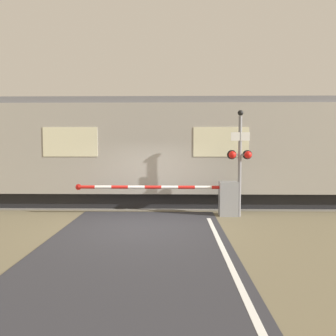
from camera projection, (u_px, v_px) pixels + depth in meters
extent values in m
plane|color=#6B6047|center=(144.00, 226.00, 9.49)|extent=(80.00, 80.00, 0.00)
cube|color=slate|center=(152.00, 203.00, 13.29)|extent=(36.00, 3.20, 0.03)
cube|color=#595451|center=(151.00, 204.00, 12.57)|extent=(36.00, 0.08, 0.10)
cube|color=#595451|center=(153.00, 198.00, 14.00)|extent=(36.00, 0.08, 0.10)
cube|color=black|center=(215.00, 196.00, 13.22)|extent=(17.84, 2.70, 0.60)
cube|color=#9E998E|center=(215.00, 148.00, 13.08)|extent=(19.39, 3.17, 3.24)
cube|color=slate|center=(216.00, 104.00, 12.96)|extent=(19.00, 2.92, 0.24)
cube|color=beige|center=(221.00, 142.00, 11.47)|extent=(1.94, 0.02, 1.04)
cube|color=beige|center=(70.00, 142.00, 11.58)|extent=(1.94, 0.02, 1.04)
cube|color=gray|center=(228.00, 199.00, 10.88)|extent=(0.60, 0.44, 1.14)
cylinder|color=gray|center=(228.00, 187.00, 10.85)|extent=(0.16, 0.16, 0.18)
cylinder|color=red|center=(220.00, 187.00, 10.86)|extent=(0.56, 0.11, 0.11)
cylinder|color=white|center=(203.00, 187.00, 10.87)|extent=(0.56, 0.11, 0.11)
cylinder|color=red|center=(186.00, 187.00, 10.88)|extent=(0.56, 0.11, 0.11)
cylinder|color=white|center=(170.00, 187.00, 10.89)|extent=(0.56, 0.11, 0.11)
cylinder|color=red|center=(153.00, 187.00, 10.90)|extent=(0.56, 0.11, 0.11)
cylinder|color=white|center=(136.00, 187.00, 10.91)|extent=(0.56, 0.11, 0.11)
cylinder|color=red|center=(120.00, 187.00, 10.92)|extent=(0.56, 0.11, 0.11)
cylinder|color=white|center=(103.00, 187.00, 10.93)|extent=(0.56, 0.11, 0.11)
cylinder|color=red|center=(87.00, 187.00, 10.94)|extent=(0.56, 0.11, 0.11)
cylinder|color=red|center=(78.00, 187.00, 10.95)|extent=(0.20, 0.02, 0.20)
cylinder|color=gray|center=(240.00, 167.00, 10.66)|extent=(0.11, 0.11, 3.29)
cube|color=gray|center=(240.00, 155.00, 10.63)|extent=(0.63, 0.07, 0.07)
sphere|color=red|center=(232.00, 155.00, 10.59)|extent=(0.24, 0.24, 0.24)
sphere|color=red|center=(248.00, 155.00, 10.58)|extent=(0.24, 0.24, 0.24)
cylinder|color=black|center=(232.00, 155.00, 10.70)|extent=(0.30, 0.06, 0.30)
cylinder|color=black|center=(247.00, 155.00, 10.69)|extent=(0.30, 0.06, 0.30)
cube|color=white|center=(240.00, 136.00, 10.55)|extent=(0.60, 0.02, 0.27)
sphere|color=black|center=(240.00, 113.00, 10.54)|extent=(0.18, 0.18, 0.18)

